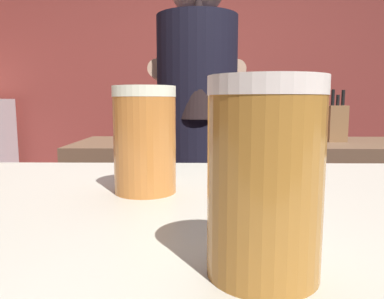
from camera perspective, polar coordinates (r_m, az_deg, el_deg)
wall_back at (r=3.63m, az=1.36°, el=11.05°), size 5.20×0.10×2.70m
prep_counter at (r=2.17m, az=11.04°, el=-10.79°), size 2.10×0.60×0.91m
back_shelf at (r=3.39m, az=3.87°, el=-1.38°), size 0.80×0.36×1.21m
bartender at (r=1.58m, az=0.80°, el=2.22°), size 0.44×0.52×1.70m
knife_block at (r=2.19m, az=21.58°, el=3.93°), size 0.10×0.08×0.29m
mixing_bowl at (r=1.94m, az=-5.15°, el=1.55°), size 0.17×0.17×0.05m
chefs_knife at (r=2.01m, az=8.83°, el=1.15°), size 0.24×0.04×0.01m
pint_glass_near at (r=0.44m, az=-7.35°, el=1.50°), size 0.07×0.07×0.13m
pint_glass_far at (r=0.23m, az=11.22°, el=-4.36°), size 0.07×0.07×0.12m
bottle_vinegar at (r=3.27m, az=1.10°, el=10.45°), size 0.07×0.07×0.22m
bottle_soy at (r=3.40m, az=0.69°, el=10.62°), size 0.07×0.07×0.26m
bottle_hot_sauce at (r=3.30m, az=7.11°, el=10.05°), size 0.06×0.06×0.17m
bottle_olive_oil at (r=3.39m, az=-2.06°, el=10.52°), size 0.06×0.06×0.25m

